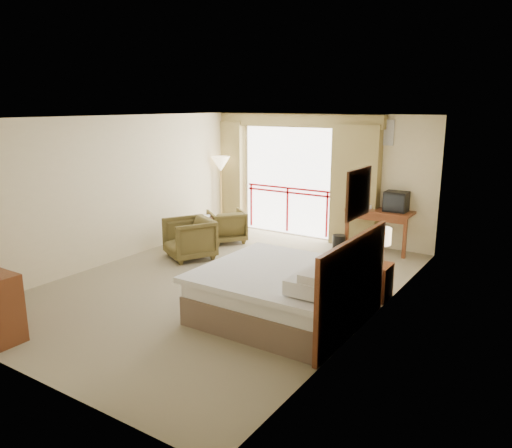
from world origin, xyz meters
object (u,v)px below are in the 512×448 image
Objects in this scene: nightstand at (377,281)px; side_table at (201,226)px; armchair_near at (190,258)px; floor_lamp at (221,167)px; desk at (381,218)px; table_lamp at (381,237)px; wastebasket at (339,243)px; tv at (396,202)px; bed at (287,292)px; armchair_far at (227,241)px.

side_table is (-4.10, 0.81, 0.15)m from nightstand.
armchair_near is 0.50× the size of floor_lamp.
nightstand is 0.31× the size of floor_lamp.
desk is at bearing 28.35° from side_table.
table_lamp reaches higher than desk.
desk is 2.12× the size of side_table.
armchair_near is (-2.87, -2.56, -0.66)m from desk.
nightstand is at bearing -25.45° from floor_lamp.
nightstand reaches higher than armchair_near.
wastebasket is at bearing -2.90° from floor_lamp.
armchair_near is at bearing -137.30° from wastebasket.
tv is at bearing 25.29° from wastebasket.
desk is 1.51× the size of armchair_near.
bed is 3.50× the size of side_table.
armchair_far is (-3.28, -1.15, -1.04)m from tv.
armchair_far is at bearing -47.38° from floor_lamp.
bed is 1.65× the size of desk.
wastebasket is at bearing 145.38° from armchair_far.
table_lamp is 4.16m from armchair_far.
desk is (-0.86, 2.51, -0.30)m from table_lamp.
bed is 5.33m from floor_lamp.
floor_lamp is at bearing 173.22° from tv.
table_lamp is 1.68× the size of wastebasket.
table_lamp is 4.20m from side_table.
armchair_far is (-3.03, 2.72, -0.38)m from bed.
tv reaches higher than armchair_far.
bed is 3.93m from tv.
wastebasket is 3.36m from floor_lamp.
floor_lamp reaches higher than wastebasket.
side_table is at bearing -165.59° from tv.
armchair_near is 0.98m from side_table.
side_table is at bearing 12.94° from armchair_far.
bed is 1.24× the size of floor_lamp.
nightstand is 1.23× the size of tv.
armchair_near is at bearing 178.43° from nightstand.
wastebasket is at bearing 125.37° from nightstand.
armchair_far is at bearing -162.02° from desk.
side_table is (-3.54, -1.68, -0.62)m from tv.
side_table reaches higher than wastebasket.
bed is 3.94m from desk.
wastebasket is at bearing 71.49° from armchair_near.
nightstand is 4.08m from armchair_far.
desk is 2.94× the size of tv.
wastebasket is (-0.72, 3.41, -0.22)m from bed.
tv is at bearing -15.94° from desk.
wastebasket is (-0.97, -0.46, -0.88)m from tv.
tv is 1.39m from wastebasket.
armchair_near is at bearing -68.12° from floor_lamp.
side_table is at bearing 167.27° from nightstand.
table_lamp is 1.23× the size of tv.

